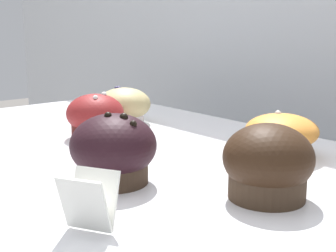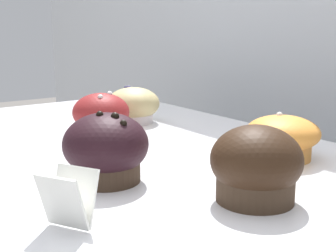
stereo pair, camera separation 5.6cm
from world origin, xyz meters
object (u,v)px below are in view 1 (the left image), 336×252
Objects in this scene: muffin_front_left at (281,135)px; muffin_front_right at (268,164)px; muffin_front_center at (95,117)px; muffin_back_left at (124,106)px; muffin_back_right at (114,151)px.

muffin_front_left is 0.19m from muffin_front_right.
muffin_front_center is 0.13m from muffin_back_left.
muffin_front_center is 0.95× the size of muffin_back_left.
muffin_front_right reaches higher than muffin_front_left.
muffin_back_left is at bearing 120.92° from muffin_front_center.
muffin_front_right reaches higher than muffin_front_center.
muffin_front_left is at bearing 76.64° from muffin_back_right.
muffin_front_center is at bearing 178.61° from muffin_front_right.
muffin_back_left is (-0.07, 0.11, -0.00)m from muffin_front_center.
muffin_front_center is 0.92× the size of muffin_front_left.
muffin_back_right is (0.23, -0.12, 0.01)m from muffin_front_center.
muffin_back_right reaches higher than muffin_front_left.
muffin_back_left is 0.48m from muffin_front_right.
muffin_back_right is 0.99× the size of muffin_front_left.
muffin_front_right is at bearing 33.18° from muffin_back_right.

